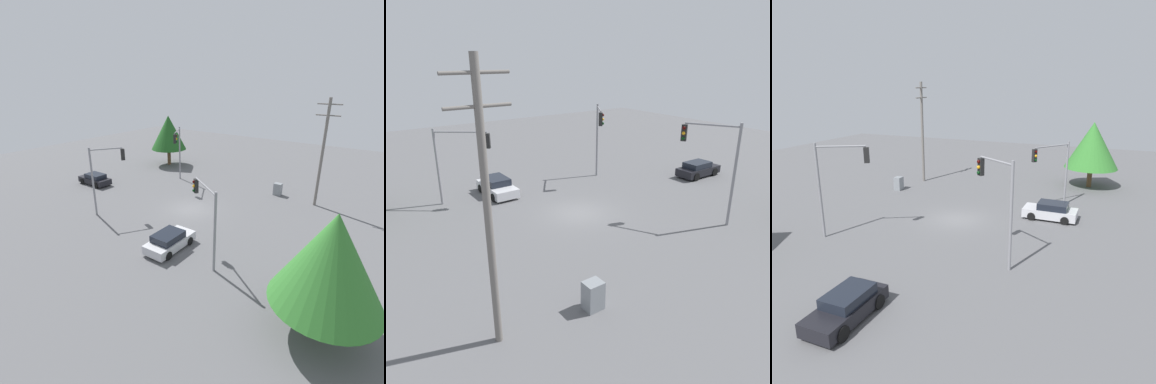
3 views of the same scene
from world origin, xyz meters
The scene contains 10 objects.
ground_plane centered at (0.00, 0.00, 0.00)m, with size 80.00×80.00×0.00m, color #5B5B5E.
sedan_silver centered at (3.05, -6.80, 0.66)m, with size 2.00×4.15×1.37m.
sedan_dark centered at (-13.86, -0.63, 0.66)m, with size 4.19×1.90×1.36m.
traffic_signal_main centered at (5.94, -6.30, 3.91)m, with size 3.34×2.53×5.66m.
traffic_signal_cross centered at (-5.85, -5.20, 4.38)m, with size 1.89×2.72×6.48m.
traffic_signal_aux centered at (-6.17, 6.08, 4.52)m, with size 1.94×3.20×6.66m.
utility_pole_tall centered at (9.72, 8.34, 5.58)m, with size 2.20×0.28×10.56m.
electrical_cabinet centered at (5.56, 8.93, 0.66)m, with size 0.82×0.70×1.33m, color gray.
tree_right centered at (14.31, -8.73, 4.35)m, with size 5.33×5.33×6.69m.
tree_left centered at (-12.37, 11.72, 4.79)m, with size 5.12×5.12×7.23m.
Camera 1 is at (15.97, -21.92, 12.09)m, focal length 28.00 mm.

